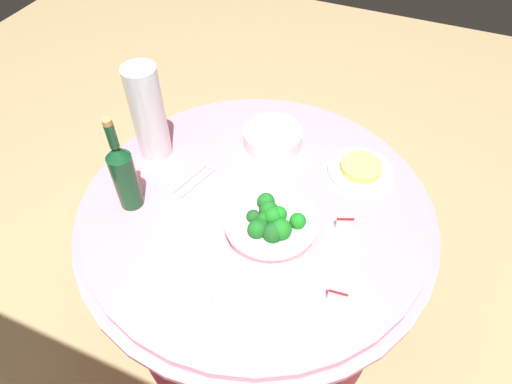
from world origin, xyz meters
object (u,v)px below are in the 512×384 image
(wine_bottle, at_px, (124,174))
(serving_tongs, at_px, (195,180))
(broccoli_bowl, at_px, (271,224))
(decorative_fruit_vase, at_px, (149,117))
(label_placard_front, at_px, (345,221))
(food_plate_rice, at_px, (188,297))
(label_placard_mid, at_px, (338,294))
(plate_stack, at_px, (273,137))
(food_plate_noodles, at_px, (361,169))

(wine_bottle, relative_size, serving_tongs, 2.02)
(broccoli_bowl, xyz_separation_m, decorative_fruit_vase, (0.51, -0.18, 0.11))
(broccoli_bowl, distance_m, label_placard_front, 0.22)
(decorative_fruit_vase, distance_m, food_plate_rice, 0.62)
(broccoli_bowl, xyz_separation_m, label_placard_mid, (-0.24, 0.14, -0.01))
(plate_stack, relative_size, wine_bottle, 0.62)
(plate_stack, height_order, food_plate_rice, plate_stack)
(broccoli_bowl, distance_m, decorative_fruit_vase, 0.55)
(wine_bottle, xyz_separation_m, serving_tongs, (-0.14, -0.16, -0.12))
(broccoli_bowl, bearing_deg, serving_tongs, -18.05)
(decorative_fruit_vase, bearing_deg, label_placard_front, 174.19)
(broccoli_bowl, xyz_separation_m, food_plate_rice, (0.12, 0.29, -0.03))
(serving_tongs, distance_m, food_plate_rice, 0.44)
(food_plate_rice, bearing_deg, food_plate_noodles, -115.20)
(decorative_fruit_vase, distance_m, food_plate_noodles, 0.73)
(decorative_fruit_vase, height_order, label_placard_front, decorative_fruit_vase)
(serving_tongs, bearing_deg, label_placard_mid, 156.51)
(plate_stack, height_order, label_placard_mid, plate_stack)
(food_plate_rice, height_order, food_plate_noodles, food_plate_rice)
(broccoli_bowl, distance_m, label_placard_mid, 0.28)
(decorative_fruit_vase, height_order, food_plate_rice, decorative_fruit_vase)
(serving_tongs, relative_size, label_placard_mid, 3.03)
(wine_bottle, distance_m, food_plate_noodles, 0.77)
(broccoli_bowl, distance_m, plate_stack, 0.40)
(plate_stack, bearing_deg, food_plate_rice, 91.72)
(label_placard_front, bearing_deg, plate_stack, -38.61)
(food_plate_noodles, bearing_deg, broccoli_bowl, 62.52)
(serving_tongs, distance_m, food_plate_noodles, 0.56)
(decorative_fruit_vase, xyz_separation_m, food_plate_noodles, (-0.69, -0.18, -0.14))
(plate_stack, bearing_deg, label_placard_front, 141.39)
(food_plate_noodles, bearing_deg, decorative_fruit_vase, 14.70)
(food_plate_noodles, height_order, label_placard_front, label_placard_front)
(wine_bottle, xyz_separation_m, food_plate_noodles, (-0.64, -0.42, -0.11))
(wine_bottle, height_order, food_plate_noodles, wine_bottle)
(broccoli_bowl, bearing_deg, label_placard_front, -152.18)
(plate_stack, xyz_separation_m, serving_tongs, (0.17, 0.27, -0.03))
(plate_stack, height_order, label_placard_front, plate_stack)
(decorative_fruit_vase, xyz_separation_m, serving_tongs, (-0.19, 0.07, -0.15))
(food_plate_noodles, bearing_deg, serving_tongs, 27.04)
(serving_tongs, bearing_deg, wine_bottle, 49.66)
(serving_tongs, height_order, food_plate_noodles, food_plate_noodles)
(wine_bottle, relative_size, label_placard_mid, 6.11)
(broccoli_bowl, relative_size, decorative_fruit_vase, 0.82)
(broccoli_bowl, relative_size, food_plate_noodles, 1.27)
(serving_tongs, height_order, label_placard_front, label_placard_front)
(broccoli_bowl, height_order, food_plate_rice, broccoli_bowl)
(plate_stack, distance_m, label_placard_mid, 0.64)
(broccoli_bowl, distance_m, food_plate_rice, 0.32)
(serving_tongs, bearing_deg, food_plate_rice, 115.93)
(plate_stack, height_order, decorative_fruit_vase, decorative_fruit_vase)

